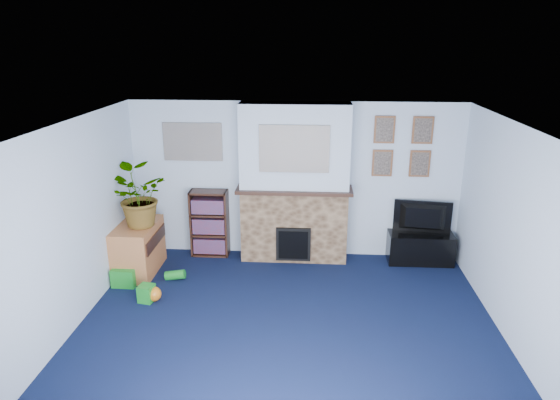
# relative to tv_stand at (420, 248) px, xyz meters

# --- Properties ---
(floor) EXTENTS (5.00, 4.50, 0.01)m
(floor) POSITION_rel_tv_stand_xyz_m (-1.93, -2.03, -0.22)
(floor) COLOR #0D1634
(floor) RESTS_ON ground
(ceiling) EXTENTS (5.00, 4.50, 0.01)m
(ceiling) POSITION_rel_tv_stand_xyz_m (-1.93, -2.03, 2.17)
(ceiling) COLOR white
(ceiling) RESTS_ON wall_back
(wall_back) EXTENTS (5.00, 0.04, 2.40)m
(wall_back) POSITION_rel_tv_stand_xyz_m (-1.93, 0.22, 0.97)
(wall_back) COLOR silver
(wall_back) RESTS_ON ground
(wall_front) EXTENTS (5.00, 0.04, 2.40)m
(wall_front) POSITION_rel_tv_stand_xyz_m (-1.93, -4.28, 0.97)
(wall_front) COLOR silver
(wall_front) RESTS_ON ground
(wall_left) EXTENTS (0.04, 4.50, 2.40)m
(wall_left) POSITION_rel_tv_stand_xyz_m (-4.43, -2.03, 0.97)
(wall_left) COLOR silver
(wall_left) RESTS_ON ground
(wall_right) EXTENTS (0.04, 4.50, 2.40)m
(wall_right) POSITION_rel_tv_stand_xyz_m (0.57, -2.03, 0.97)
(wall_right) COLOR silver
(wall_right) RESTS_ON ground
(chimney_breast) EXTENTS (1.72, 0.50, 2.40)m
(chimney_breast) POSITION_rel_tv_stand_xyz_m (-1.93, 0.02, 0.96)
(chimney_breast) COLOR brown
(chimney_breast) RESTS_ON ground
(collage_main) EXTENTS (1.00, 0.03, 0.68)m
(collage_main) POSITION_rel_tv_stand_xyz_m (-1.93, -0.19, 1.56)
(collage_main) COLOR gray
(collage_main) RESTS_ON chimney_breast
(collage_left) EXTENTS (0.90, 0.03, 0.58)m
(collage_left) POSITION_rel_tv_stand_xyz_m (-3.48, 0.21, 1.55)
(collage_left) COLOR gray
(collage_left) RESTS_ON wall_back
(portrait_tl) EXTENTS (0.30, 0.03, 0.40)m
(portrait_tl) POSITION_rel_tv_stand_xyz_m (-0.63, 0.20, 1.77)
(portrait_tl) COLOR brown
(portrait_tl) RESTS_ON wall_back
(portrait_tr) EXTENTS (0.30, 0.03, 0.40)m
(portrait_tr) POSITION_rel_tv_stand_xyz_m (-0.08, 0.20, 1.77)
(portrait_tr) COLOR brown
(portrait_tr) RESTS_ON wall_back
(portrait_bl) EXTENTS (0.30, 0.03, 0.40)m
(portrait_bl) POSITION_rel_tv_stand_xyz_m (-0.63, 0.20, 1.27)
(portrait_bl) COLOR brown
(portrait_bl) RESTS_ON wall_back
(portrait_br) EXTENTS (0.30, 0.03, 0.40)m
(portrait_br) POSITION_rel_tv_stand_xyz_m (-0.08, 0.20, 1.27)
(portrait_br) COLOR brown
(portrait_br) RESTS_ON wall_back
(tv_stand) EXTENTS (0.97, 0.41, 0.46)m
(tv_stand) POSITION_rel_tv_stand_xyz_m (0.00, 0.00, 0.00)
(tv_stand) COLOR black
(tv_stand) RESTS_ON ground
(television) EXTENTS (0.86, 0.22, 0.49)m
(television) POSITION_rel_tv_stand_xyz_m (0.00, 0.02, 0.48)
(television) COLOR black
(television) RESTS_ON tv_stand
(bookshelf) EXTENTS (0.58, 0.28, 1.05)m
(bookshelf) POSITION_rel_tv_stand_xyz_m (-3.25, 0.08, 0.28)
(bookshelf) COLOR #311A11
(bookshelf) RESTS_ON ground
(sideboard) EXTENTS (0.52, 0.94, 0.73)m
(sideboard) POSITION_rel_tv_stand_xyz_m (-4.17, -0.59, 0.12)
(sideboard) COLOR #B96C3B
(sideboard) RESTS_ON ground
(potted_plant) EXTENTS (0.85, 0.76, 0.87)m
(potted_plant) POSITION_rel_tv_stand_xyz_m (-4.12, -0.64, 0.94)
(potted_plant) COLOR #26661E
(potted_plant) RESTS_ON sideboard
(mantel_clock) EXTENTS (0.10, 0.06, 0.14)m
(mantel_clock) POSITION_rel_tv_stand_xyz_m (-1.91, -0.03, 1.00)
(mantel_clock) COLOR gold
(mantel_clock) RESTS_ON chimney_breast
(mantel_candle) EXTENTS (0.05, 0.05, 0.14)m
(mantel_candle) POSITION_rel_tv_stand_xyz_m (-1.64, -0.03, 1.01)
(mantel_candle) COLOR #B2BFC6
(mantel_candle) RESTS_ON chimney_breast
(mantel_teddy) EXTENTS (0.13, 0.13, 0.13)m
(mantel_teddy) POSITION_rel_tv_stand_xyz_m (-2.50, -0.03, 0.99)
(mantel_teddy) COLOR gray
(mantel_teddy) RESTS_ON chimney_breast
(mantel_can) EXTENTS (0.06, 0.06, 0.12)m
(mantel_can) POSITION_rel_tv_stand_xyz_m (-1.29, -0.03, 0.99)
(mantel_can) COLOR #198C26
(mantel_can) RESTS_ON chimney_breast
(green_crate) EXTENTS (0.33, 0.27, 0.26)m
(green_crate) POSITION_rel_tv_stand_xyz_m (-4.23, -1.03, -0.08)
(green_crate) COLOR #198C26
(green_crate) RESTS_ON ground
(toy_ball) EXTENTS (0.19, 0.19, 0.19)m
(toy_ball) POSITION_rel_tv_stand_xyz_m (-3.69, -1.44, -0.13)
(toy_ball) COLOR orange
(toy_ball) RESTS_ON ground
(toy_block) EXTENTS (0.21, 0.21, 0.22)m
(toy_block) POSITION_rel_tv_stand_xyz_m (-3.79, -1.45, -0.11)
(toy_block) COLOR #198C26
(toy_block) RESTS_ON ground
(toy_tube) EXTENTS (0.30, 0.13, 0.17)m
(toy_tube) POSITION_rel_tv_stand_xyz_m (-3.58, -0.83, -0.15)
(toy_tube) COLOR #198C26
(toy_tube) RESTS_ON ground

